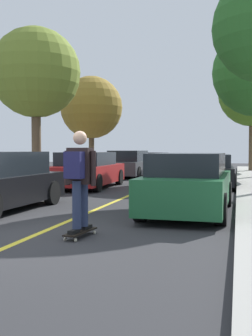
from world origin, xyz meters
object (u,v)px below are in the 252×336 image
Objects in this scene: skateboarder at (79,175)px; street_tree_left_nearest at (36,73)px; parked_car_left_near at (87,170)px; skateboard at (80,232)px; parked_car_right_near at (209,171)px; parked_car_left_farthest at (155,162)px; street_tree_left_near at (91,108)px; parked_car_left_far at (129,164)px; parked_car_right_nearest at (189,184)px.

street_tree_left_nearest is at bearing 121.19° from skateboarder.
parked_car_left_near reaches higher than skateboard.
skateboard is at bearing -98.24° from parked_car_right_near.
parked_car_right_near reaches higher than parked_car_left_farthest.
street_tree_left_near is (-1.95, 5.94, 3.04)m from parked_car_left_near.
street_tree_left_nearest reaches higher than parked_car_left_farthest.
parked_car_left_far is 15.34m from skateboard.
parked_car_right_nearest is (4.55, -19.15, 0.06)m from parked_car_left_farthest.
parked_car_left_far reaches higher than parked_car_left_farthest.
parked_car_right_nearest is at bearing -38.46° from street_tree_left_nearest.
skateboard is 0.97m from skateboarder.
skateboarder is (3.08, -8.71, 0.38)m from parked_car_left_near.
street_tree_left_near is 15.71m from skateboarder.
skateboarder is at bearing -58.81° from street_tree_left_nearest.
street_tree_left_near is 6.09× the size of skateboard.
parked_car_right_nearest reaches higher than parked_car_right_near.
parked_car_right_nearest is 0.82× the size of street_tree_left_near.
skateboarder is at bearing -78.43° from parked_car_left_far.
street_tree_left_near is 15.87m from skateboard.
parked_car_right_nearest is at bearing 64.79° from skateboard.
parked_car_left_farthest is 5.10× the size of skateboard.
street_tree_left_near reaches higher than parked_car_left_near.
parked_car_left_near is 0.77× the size of street_tree_left_nearest.
parked_car_right_nearest is 9.10m from street_tree_left_nearest.
parked_car_left_far is at bearing 132.91° from parked_car_right_near.
street_tree_left_nearest reaches higher than skateboarder.
parked_car_right_near is 0.86× the size of street_tree_left_near.
parked_car_left_farthest is 2.61× the size of skateboarder.
street_tree_left_nearest reaches higher than skateboard.
parked_car_left_near is 9.24m from skateboarder.
street_tree_left_nearest is at bearing 141.54° from parked_car_right_nearest.
parked_car_right_nearest is at bearing 64.97° from skateboarder.
street_tree_left_nearest is (-1.95, -6.74, 3.73)m from parked_car_left_far.
skateboarder reaches higher than parked_car_left_farthest.
skateboard is 0.51× the size of skateboarder.
street_tree_left_near is 3.12× the size of skateboarder.
parked_car_right_nearest is (4.55, -5.56, 0.01)m from parked_car_left_near.
skateboarder is (3.08, -22.30, 0.43)m from parked_car_left_farthest.
parked_car_right_near is at bearing 81.76° from skateboard.
street_tree_left_nearest reaches higher than parked_car_left_near.
parked_car_left_farthest is 1.02× the size of parked_car_right_nearest.
parked_car_left_far is 12.74m from parked_car_right_nearest.
skateboard is (3.09, -22.27, -0.54)m from parked_car_left_farthest.
parked_car_right_near is 2.68× the size of skateboarder.
parked_car_left_far is 15.37m from skateboarder.
parked_car_left_far reaches higher than parked_car_right_near.
parked_car_left_far is at bearing 101.57° from skateboarder.
parked_car_left_far is 6.68m from parked_car_right_near.
street_tree_left_near is at bearing 108.96° from skateboarder.
parked_car_right_nearest is 13.55m from street_tree_left_near.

